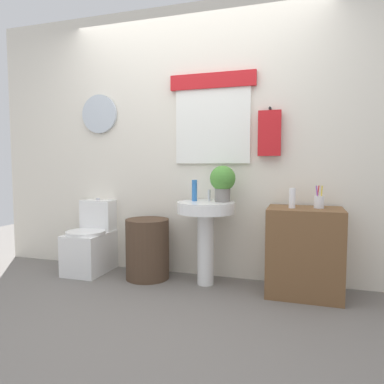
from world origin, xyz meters
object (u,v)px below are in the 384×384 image
(pedestal_sink, at_px, (206,222))
(laundry_hamper, at_px, (147,249))
(wooden_cabinet, at_px, (304,252))
(toilet, at_px, (91,244))
(lotion_bottle, at_px, (292,198))
(potted_plant, at_px, (223,181))
(toothbrush_cup, at_px, (319,202))
(soap_bottle, at_px, (194,190))

(pedestal_sink, bearing_deg, laundry_hamper, -180.00)
(pedestal_sink, xyz_separation_m, wooden_cabinet, (0.85, -0.00, -0.20))
(toilet, distance_m, lotion_bottle, 2.02)
(pedestal_sink, relative_size, potted_plant, 2.32)
(pedestal_sink, distance_m, potted_plant, 0.40)
(pedestal_sink, distance_m, lotion_bottle, 0.78)
(pedestal_sink, distance_m, toothbrush_cup, 0.98)
(wooden_cabinet, relative_size, lotion_bottle, 4.44)
(wooden_cabinet, relative_size, toothbrush_cup, 3.92)
(potted_plant, bearing_deg, lotion_bottle, -9.44)
(wooden_cabinet, bearing_deg, lotion_bottle, -159.12)
(lotion_bottle, relative_size, toothbrush_cup, 0.88)
(potted_plant, distance_m, toothbrush_cup, 0.83)
(potted_plant, bearing_deg, wooden_cabinet, -4.85)
(laundry_hamper, xyz_separation_m, pedestal_sink, (0.57, 0.00, 0.28))
(toothbrush_cup, bearing_deg, potted_plant, 177.19)
(soap_bottle, relative_size, potted_plant, 0.60)
(laundry_hamper, bearing_deg, soap_bottle, 6.30)
(wooden_cabinet, distance_m, lotion_bottle, 0.46)
(toilet, height_order, lotion_bottle, lotion_bottle)
(laundry_hamper, bearing_deg, toothbrush_cup, 0.76)
(laundry_hamper, bearing_deg, toilet, 177.15)
(pedestal_sink, height_order, wooden_cabinet, pedestal_sink)
(soap_bottle, bearing_deg, laundry_hamper, -173.70)
(laundry_hamper, relative_size, toothbrush_cup, 3.06)
(potted_plant, xyz_separation_m, toothbrush_cup, (0.81, -0.04, -0.16))
(toothbrush_cup, bearing_deg, wooden_cabinet, -169.07)
(soap_bottle, bearing_deg, toothbrush_cup, -1.59)
(wooden_cabinet, xyz_separation_m, soap_bottle, (-0.97, 0.05, 0.48))
(laundry_hamper, xyz_separation_m, potted_plant, (0.71, 0.06, 0.65))
(toilet, bearing_deg, lotion_bottle, -2.11)
(soap_bottle, distance_m, lotion_bottle, 0.87)
(wooden_cabinet, xyz_separation_m, potted_plant, (-0.71, 0.06, 0.57))
(pedestal_sink, relative_size, toothbrush_cup, 4.05)
(soap_bottle, xyz_separation_m, lotion_bottle, (0.86, -0.09, -0.04))
(laundry_hamper, height_order, wooden_cabinet, wooden_cabinet)
(toilet, height_order, laundry_hamper, toilet)
(toilet, height_order, pedestal_sink, pedestal_sink)
(potted_plant, bearing_deg, soap_bottle, -177.80)
(potted_plant, bearing_deg, toothbrush_cup, -2.81)
(wooden_cabinet, bearing_deg, soap_bottle, 177.04)
(potted_plant, relative_size, lotion_bottle, 1.98)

